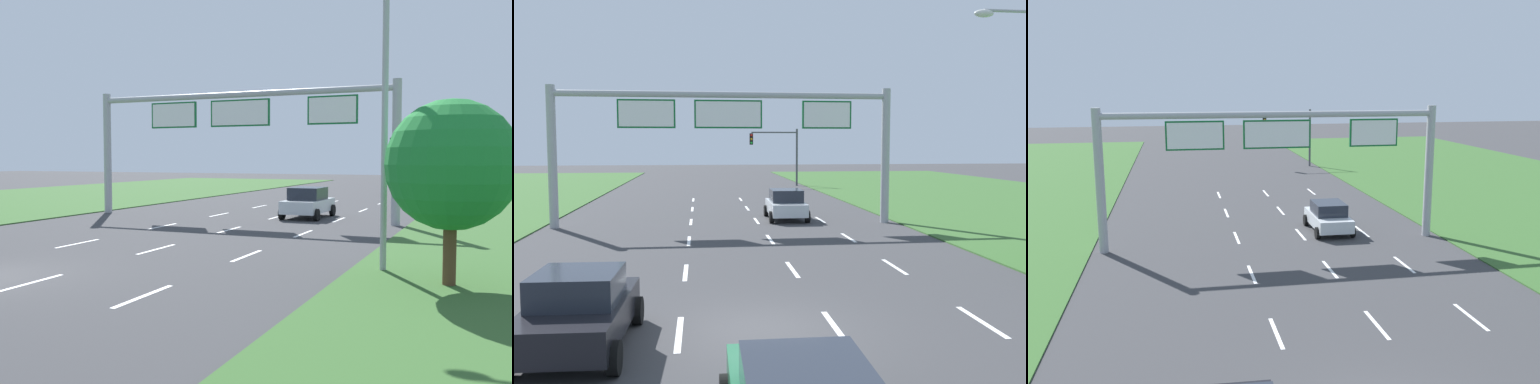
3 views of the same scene
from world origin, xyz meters
TOP-DOWN VIEW (x-y plane):
  - lane_dashes_inner_left at (-1.75, 6.00)m, footprint 0.14×50.40m
  - lane_dashes_inner_right at (1.75, 6.00)m, footprint 0.14×50.40m
  - lane_dashes_slip at (5.25, 6.00)m, footprint 0.14×50.40m
  - car_near_red at (3.42, 18.42)m, footprint 2.18×4.07m
  - sign_gantry at (0.10, 16.58)m, footprint 17.24×0.44m
  - traffic_light_mast at (6.32, 43.13)m, footprint 4.76×0.49m

SIDE VIEW (x-z plane):
  - lane_dashes_inner_left at x=-1.75m, z-range 0.00..0.01m
  - lane_dashes_inner_right at x=1.75m, z-range 0.00..0.01m
  - lane_dashes_slip at x=5.25m, z-range 0.00..0.01m
  - car_near_red at x=3.42m, z-range 0.01..1.67m
  - traffic_light_mast at x=6.32m, z-range 1.07..6.67m
  - sign_gantry at x=0.10m, z-range 1.45..8.45m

